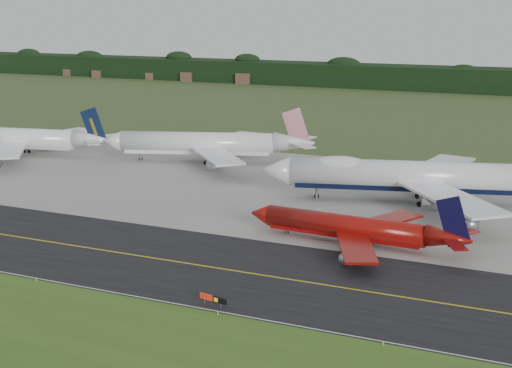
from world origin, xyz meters
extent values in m
plane|color=#354821|center=(0.00, 0.00, 0.00)|extent=(600.00, 600.00, 0.00)
cube|color=#395D1B|center=(0.00, -35.00, 0.01)|extent=(400.00, 30.00, 0.01)
cube|color=black|center=(0.00, -4.00, 0.01)|extent=(400.00, 32.00, 0.02)
cube|color=gray|center=(0.00, 51.00, 0.01)|extent=(400.00, 78.00, 0.01)
cube|color=gold|center=(0.00, -4.00, 0.03)|extent=(400.00, 0.40, 0.00)
cube|color=silver|center=(0.00, -19.50, 0.03)|extent=(400.00, 0.25, 0.00)
cube|color=black|center=(0.00, 275.00, 6.00)|extent=(700.00, 24.00, 12.00)
cylinder|color=white|center=(18.69, 49.25, 6.17)|extent=(50.16, 18.73, 6.37)
cube|color=black|center=(18.69, 49.25, 4.10)|extent=(47.33, 16.56, 2.23)
cone|color=white|center=(-8.63, 42.18, 6.17)|extent=(7.67, 7.74, 6.37)
ellipsoid|color=white|center=(5.09, 45.73, 7.92)|extent=(13.94, 8.50, 4.06)
cube|color=white|center=(30.67, 37.69, 5.06)|extent=(25.04, 27.66, 0.55)
cube|color=white|center=(23.57, 65.17, 5.06)|extent=(14.08, 29.56, 0.55)
cylinder|color=gray|center=(26.73, 37.30, 3.32)|extent=(4.04, 3.46, 2.68)
cylinder|color=gray|center=(19.93, 63.59, 3.32)|extent=(4.04, 3.46, 2.68)
cylinder|color=gray|center=(35.39, 26.80, 3.32)|extent=(4.04, 3.46, 2.68)
cylinder|color=gray|center=(22.42, 76.98, 3.32)|extent=(4.04, 3.46, 2.68)
cylinder|color=black|center=(0.23, 44.47, 0.57)|extent=(1.24, 0.79, 1.15)
cylinder|color=slate|center=(23.45, 46.86, 2.13)|extent=(1.09, 1.09, 4.26)
cylinder|color=black|center=(23.45, 46.86, 0.57)|extent=(1.25, 0.84, 1.15)
cylinder|color=slate|center=(21.70, 53.64, 2.13)|extent=(1.09, 1.09, 4.26)
cylinder|color=black|center=(21.70, 53.64, 0.57)|extent=(1.25, 0.84, 1.15)
cylinder|color=maroon|center=(14.66, 16.90, 3.30)|extent=(30.08, 5.66, 4.05)
cube|color=maroon|center=(14.66, 16.90, 1.99)|extent=(28.53, 4.57, 1.42)
cone|color=maroon|center=(-2.13, 17.81, 3.30)|extent=(3.95, 4.24, 4.05)
cone|color=maroon|center=(33.53, 15.88, 3.60)|extent=(8.10, 4.47, 4.05)
cube|color=maroon|center=(19.33, 8.31, 2.59)|extent=(11.22, 17.47, 0.46)
cube|color=maroon|center=(20.24, 24.94, 2.59)|extent=(12.61, 17.24, 0.46)
cube|color=black|center=(34.10, 15.85, 6.66)|extent=(6.40, 0.67, 9.21)
cylinder|color=gray|center=(18.82, 4.35, 1.49)|extent=(2.30, 1.82, 1.70)
cylinder|color=gray|center=(20.15, 28.93, 1.49)|extent=(2.30, 1.82, 1.70)
cylinder|color=black|center=(3.32, 17.52, 0.36)|extent=(0.75, 0.37, 0.73)
cylinder|color=slate|center=(16.93, 14.55, 1.04)|extent=(0.60, 0.60, 2.09)
cylinder|color=black|center=(16.93, 14.55, 0.36)|extent=(0.75, 0.40, 0.73)
cylinder|color=slate|center=(17.17, 18.99, 1.04)|extent=(0.60, 0.60, 2.09)
cylinder|color=black|center=(17.17, 18.99, 0.36)|extent=(0.75, 0.40, 0.73)
cylinder|color=white|center=(-97.72, 56.13, 5.17)|extent=(41.58, 12.71, 5.54)
cube|color=silver|center=(-97.72, 56.13, 3.37)|extent=(39.30, 10.99, 1.94)
cone|color=white|center=(-72.07, 60.71, 5.59)|extent=(11.69, 7.37, 5.54)
cube|color=white|center=(-88.20, 45.31, 4.20)|extent=(20.28, 24.44, 0.49)
cube|color=white|center=(-92.54, 69.58, 4.20)|extent=(13.52, 25.74, 0.49)
cube|color=#0D1A39|center=(-71.45, 60.82, 9.25)|extent=(7.72, 1.80, 11.19)
cylinder|color=gray|center=(-91.48, 45.27, 2.69)|extent=(3.39, 2.82, 2.33)
cylinder|color=gray|center=(-95.63, 68.48, 2.69)|extent=(3.39, 2.82, 2.33)
cylinder|color=gray|center=(-92.59, 79.91, 2.69)|extent=(3.39, 2.82, 2.33)
cylinder|color=slate|center=(-93.94, 53.71, 1.76)|extent=(0.90, 0.90, 3.51)
cylinder|color=black|center=(-93.94, 53.71, 0.50)|extent=(1.07, 0.67, 1.00)
cylinder|color=slate|center=(-95.01, 59.71, 1.76)|extent=(0.90, 0.90, 3.51)
cylinder|color=black|center=(-95.01, 59.71, 0.50)|extent=(1.07, 0.67, 1.00)
cylinder|color=white|center=(-42.78, 68.57, 5.49)|extent=(42.23, 18.58, 5.90)
cube|color=white|center=(-42.78, 68.57, 3.57)|extent=(39.75, 16.53, 2.06)
cone|color=white|center=(-65.52, 61.27, 5.49)|extent=(6.85, 7.24, 5.90)
cone|color=white|center=(-17.23, 76.76, 5.93)|extent=(12.47, 9.04, 5.90)
cube|color=white|center=(-31.98, 59.26, 4.46)|extent=(22.14, 23.05, 0.53)
cube|color=white|center=(-39.41, 82.42, 4.46)|extent=(10.66, 25.09, 0.53)
cube|color=#A80C31|center=(-16.60, 76.96, 9.76)|extent=(7.89, 2.93, 11.72)
cylinder|color=gray|center=(-30.54, 53.62, 2.85)|extent=(3.82, 3.34, 2.48)
cylinder|color=gray|center=(-41.52, 87.84, 2.85)|extent=(3.82, 3.34, 2.48)
cylinder|color=black|center=(-58.14, 63.64, 0.53)|extent=(1.16, 0.78, 1.06)
cylinder|color=slate|center=(-38.55, 66.52, 1.86)|extent=(1.04, 1.04, 3.72)
cylinder|color=black|center=(-38.55, 66.52, 0.53)|extent=(1.17, 0.83, 1.06)
cylinder|color=slate|center=(-40.53, 72.69, 1.86)|extent=(1.04, 1.04, 3.72)
cylinder|color=black|center=(-40.53, 72.69, 0.53)|extent=(1.17, 0.83, 1.06)
cylinder|color=slate|center=(3.91, -17.72, 0.34)|extent=(0.12, 0.12, 0.69)
cylinder|color=slate|center=(6.80, -18.28, 0.34)|extent=(0.12, 0.12, 0.69)
cube|color=#9F1D0C|center=(4.20, -17.78, 1.13)|extent=(2.15, 0.58, 0.88)
cube|color=black|center=(6.03, -18.13, 1.13)|extent=(1.00, 0.36, 0.88)
cube|color=black|center=(7.19, -18.35, 1.13)|extent=(1.19, 0.39, 0.88)
cylinder|color=yellow|center=(-24.47, -20.50, 0.25)|extent=(0.16, 0.16, 0.50)
cylinder|color=yellow|center=(7.42, -20.50, 0.25)|extent=(0.16, 0.16, 0.50)
cylinder|color=yellow|center=(30.94, -20.50, 0.25)|extent=(0.16, 0.16, 0.50)
camera|label=1|loc=(48.89, -103.45, 41.97)|focal=50.00mm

